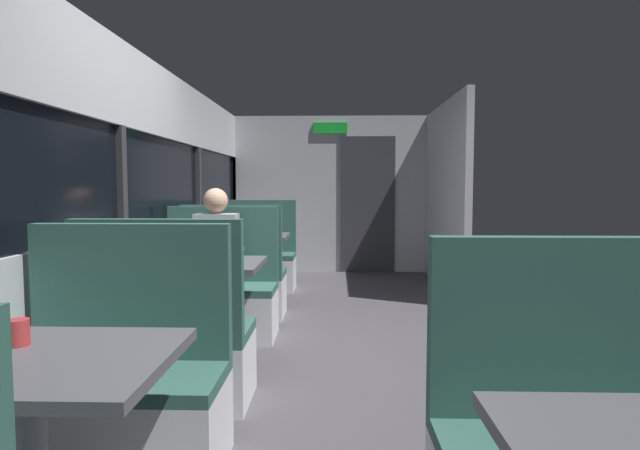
{
  "coord_description": "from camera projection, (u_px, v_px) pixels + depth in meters",
  "views": [
    {
      "loc": [
        0.08,
        -3.72,
        1.28
      ],
      "look_at": [
        -0.11,
        2.79,
        0.8
      ],
      "focal_mm": 29.91,
      "sensor_mm": 36.0,
      "label": 1
    }
  ],
  "objects": [
    {
      "name": "bench_mid_window_facing_end",
      "position": [
        168.0,
        349.0,
        3.1
      ],
      "size": [
        0.95,
        0.5,
        1.1
      ],
      "color": "silver",
      "rests_on": "ground_plane"
    },
    {
      "name": "bench_far_window_facing_entry",
      "position": [
        257.0,
        263.0,
        6.58
      ],
      "size": [
        0.95,
        0.5,
        1.1
      ],
      "color": "silver",
      "rests_on": "ground_plane"
    },
    {
      "name": "ground_plane",
      "position": [
        324.0,
        367.0,
        3.8
      ],
      "size": [
        3.3,
        9.2,
        0.02
      ],
      "primitive_type": "cube",
      "color": "#423F44"
    },
    {
      "name": "seated_passenger",
      "position": [
        218.0,
        275.0,
        4.41
      ],
      "size": [
        0.47,
        0.55,
        1.26
      ],
      "color": "#26262D",
      "rests_on": "ground_plane"
    },
    {
      "name": "dining_table_mid_window",
      "position": [
        198.0,
        276.0,
        3.78
      ],
      "size": [
        0.9,
        0.7,
        0.74
      ],
      "color": "#9E9EA3",
      "rests_on": "ground_plane"
    },
    {
      "name": "carriage_end_bulkhead",
      "position": [
        334.0,
        195.0,
        7.9
      ],
      "size": [
        2.9,
        0.11,
        2.3
      ],
      "color": "#B2B2B7",
      "rests_on": "ground_plane"
    },
    {
      "name": "bench_near_window_facing_entry",
      "position": [
        120.0,
        396.0,
        2.42
      ],
      "size": [
        0.95,
        0.5,
        1.1
      ],
      "color": "silver",
      "rests_on": "ground_plane"
    },
    {
      "name": "bench_mid_window_facing_entry",
      "position": [
        220.0,
        298.0,
        4.5
      ],
      "size": [
        0.95,
        0.5,
        1.1
      ],
      "color": "silver",
      "rests_on": "ground_plane"
    },
    {
      "name": "coffee_cup_primary",
      "position": [
        19.0,
        333.0,
        1.8
      ],
      "size": [
        0.07,
        0.07,
        0.09
      ],
      "color": "#B23333",
      "rests_on": "dining_table_near_window"
    },
    {
      "name": "carriage_window_panel_left",
      "position": [
        119.0,
        210.0,
        3.76
      ],
      "size": [
        0.09,
        8.48,
        2.3
      ],
      "color": "#B2B2B7",
      "rests_on": "ground_plane"
    },
    {
      "name": "coffee_cup_secondary",
      "position": [
        217.0,
        257.0,
        3.71
      ],
      "size": [
        0.07,
        0.07,
        0.09
      ],
      "color": "#B23333",
      "rests_on": "dining_table_mid_window"
    },
    {
      "name": "dining_table_far_window",
      "position": [
        247.0,
        244.0,
        5.86
      ],
      "size": [
        0.9,
        0.7,
        0.74
      ],
      "color": "#9E9EA3",
      "rests_on": "ground_plane"
    },
    {
      "name": "dining_table_near_window",
      "position": [
        29.0,
        387.0,
        1.7
      ],
      "size": [
        0.9,
        0.7,
        0.74
      ],
      "color": "#9E9EA3",
      "rests_on": "ground_plane"
    },
    {
      "name": "carriage_aisle_panel_right",
      "position": [
        445.0,
        196.0,
        6.66
      ],
      "size": [
        0.08,
        2.4,
        2.3
      ],
      "primitive_type": "cube",
      "color": "#B2B2B7",
      "rests_on": "ground_plane"
    },
    {
      "name": "bench_far_window_facing_end",
      "position": [
        235.0,
        284.0,
        5.18
      ],
      "size": [
        0.95,
        0.5,
        1.1
      ],
      "color": "silver",
      "rests_on": "ground_plane"
    }
  ]
}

